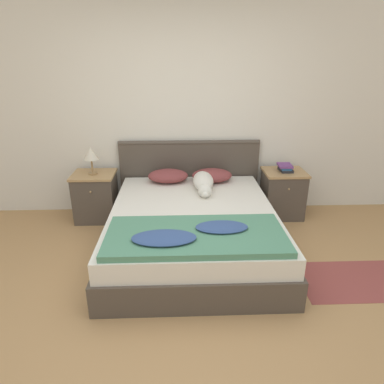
# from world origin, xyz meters

# --- Properties ---
(ground_plane) EXTENTS (16.00, 16.00, 0.00)m
(ground_plane) POSITION_xyz_m (0.00, 0.00, 0.00)
(ground_plane) COLOR tan
(wall_back) EXTENTS (9.00, 0.06, 2.55)m
(wall_back) POSITION_xyz_m (0.00, 2.13, 1.27)
(wall_back) COLOR silver
(wall_back) RESTS_ON ground_plane
(bed) EXTENTS (1.71, 2.06, 0.48)m
(bed) POSITION_xyz_m (0.10, 1.01, 0.24)
(bed) COLOR #4C4238
(bed) RESTS_ON ground_plane
(headboard) EXTENTS (1.79, 0.06, 0.95)m
(headboard) POSITION_xyz_m (0.10, 2.06, 0.49)
(headboard) COLOR #4C4238
(headboard) RESTS_ON ground_plane
(nightstand_left) EXTENTS (0.51, 0.46, 0.60)m
(nightstand_left) POSITION_xyz_m (-1.08, 1.81, 0.30)
(nightstand_left) COLOR #4C4238
(nightstand_left) RESTS_ON ground_plane
(nightstand_right) EXTENTS (0.51, 0.46, 0.60)m
(nightstand_right) POSITION_xyz_m (1.28, 1.81, 0.30)
(nightstand_right) COLOR #4C4238
(nightstand_right) RESTS_ON ground_plane
(pillow_left) EXTENTS (0.49, 0.33, 0.16)m
(pillow_left) POSITION_xyz_m (-0.17, 1.82, 0.56)
(pillow_left) COLOR brown
(pillow_left) RESTS_ON bed
(pillow_right) EXTENTS (0.49, 0.33, 0.16)m
(pillow_right) POSITION_xyz_m (0.38, 1.82, 0.56)
(pillow_right) COLOR brown
(pillow_right) RESTS_ON bed
(quilt) EXTENTS (1.52, 0.71, 0.10)m
(quilt) POSITION_xyz_m (0.09, 0.38, 0.51)
(quilt) COLOR #4C8466
(quilt) RESTS_ON bed
(dog) EXTENTS (0.24, 0.72, 0.18)m
(dog) POSITION_xyz_m (0.25, 1.55, 0.56)
(dog) COLOR silver
(dog) RESTS_ON bed
(book_stack) EXTENTS (0.18, 0.21, 0.09)m
(book_stack) POSITION_xyz_m (1.29, 1.81, 0.65)
(book_stack) COLOR #232328
(book_stack) RESTS_ON nightstand_right
(table_lamp) EXTENTS (0.18, 0.18, 0.33)m
(table_lamp) POSITION_xyz_m (-1.08, 1.80, 0.85)
(table_lamp) COLOR #9E7A4C
(table_lamp) RESTS_ON nightstand_left
(rug) EXTENTS (1.12, 0.63, 0.00)m
(rug) POSITION_xyz_m (1.62, 0.39, 0.00)
(rug) COLOR #93423D
(rug) RESTS_ON ground_plane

